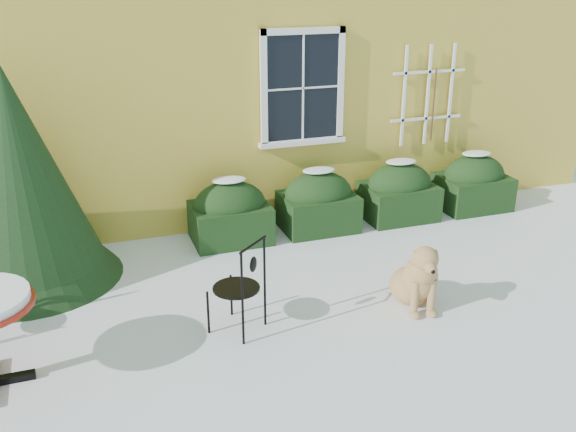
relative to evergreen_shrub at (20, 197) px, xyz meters
name	(u,v)px	position (x,y,z in m)	size (l,w,h in m)	color
ground	(319,328)	(2.88, -2.23, -1.05)	(80.00, 80.00, 0.00)	white
hedge_row	(359,197)	(4.53, 0.32, -0.65)	(4.95, 0.80, 0.91)	black
evergreen_shrub	(20,197)	(0.00, 0.00, 0.00)	(2.15, 2.15, 2.61)	black
patio_chair_near	(240,286)	(2.09, -1.99, -0.54)	(0.64, 0.64, 1.03)	black
dog	(418,280)	(4.08, -2.16, -0.72)	(0.61, 0.89, 0.83)	tan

